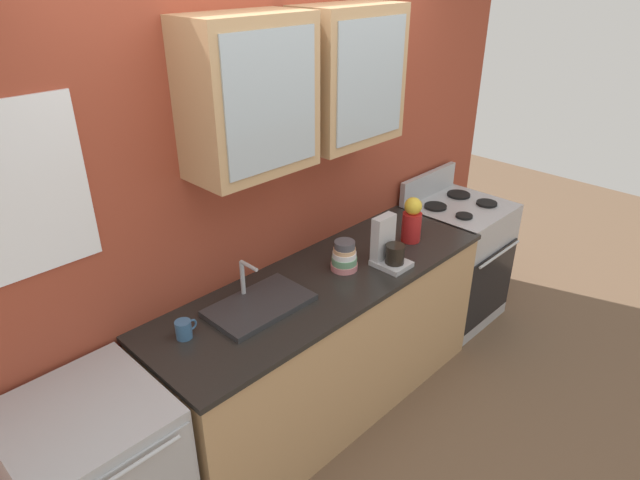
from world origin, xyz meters
The scene contains 9 objects.
ground_plane centered at (0.00, 0.00, 0.00)m, with size 10.00×10.00×0.00m, color brown.
back_wall_unit centered at (0.00, 0.34, 1.42)m, with size 4.10×0.43×2.58m.
counter centered at (0.00, 0.00, 0.46)m, with size 2.14×0.68×0.92m.
stove_range centered at (1.38, 0.00, 0.47)m, with size 0.67×0.66×1.10m.
sink_faucet centered at (-0.45, 0.05, 0.94)m, with size 0.52×0.31×0.23m.
bowl_stack centered at (0.14, 0.00, 1.00)m, with size 0.15×0.15×0.17m.
vase centered at (0.69, -0.06, 1.06)m, with size 0.12×0.12×0.29m.
cup_near_sink centered at (-0.85, 0.10, 0.97)m, with size 0.11×0.08×0.09m.
coffee_maker centered at (0.36, -0.14, 1.03)m, with size 0.17×0.20×0.29m.
Camera 1 is at (-1.89, -1.80, 2.50)m, focal length 30.95 mm.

